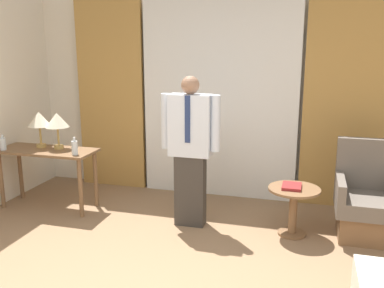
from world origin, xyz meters
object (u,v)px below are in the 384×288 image
bottle_near_edge (75,148)px  book (292,186)px  person (190,147)px  bottle_by_lamp (3,144)px  side_table (293,203)px  desk (47,159)px  table_lamp_right (57,121)px  table_lamp_left (39,120)px  armchair (365,204)px

bottle_near_edge → book: size_ratio=0.83×
person → book: size_ratio=6.66×
bottle_by_lamp → person: person is taller
bottle_near_edge → side_table: 2.48m
person → side_table: bearing=1.5°
desk → bottle_near_edge: bottle_near_edge is taller
table_lamp_right → book: table_lamp_right is taller
table_lamp_left → table_lamp_right: 0.24m
table_lamp_left → armchair: size_ratio=0.44×
table_lamp_left → person: bearing=-3.5°
bottle_near_edge → armchair: size_ratio=0.21×
bottle_near_edge → armchair: 3.20m
desk → table_lamp_left: table_lamp_left is taller
armchair → bottle_near_edge: bearing=-174.5°
person → armchair: size_ratio=1.66×
armchair → side_table: (-0.72, -0.18, 0.00)m
bottle_near_edge → person: (1.34, 0.09, 0.08)m
desk → book: (2.87, -0.01, -0.08)m
armchair → side_table: armchair is taller
desk → person: bearing=-1.1°
side_table → person: bearing=-178.5°
desk → bottle_by_lamp: bottle_by_lamp is taller
bottle_near_edge → bottle_by_lamp: size_ratio=1.10×
person → desk: bearing=178.9°
desk → person: person is taller
bottle_near_edge → book: (2.41, 0.12, -0.28)m
book → bottle_near_edge: bearing=-177.1°
side_table → desk: bearing=179.8°
table_lamp_left → person: (1.92, -0.12, -0.17)m
table_lamp_left → side_table: table_lamp_left is taller
bottle_by_lamp → armchair: 4.13m
bottle_by_lamp → side_table: size_ratio=0.35×
desk → person: (1.80, -0.04, 0.28)m
bottle_by_lamp → table_lamp_left: bearing=34.0°
bottle_by_lamp → book: bottle_by_lamp is taller
person → table_lamp_left: bearing=176.5°
desk → book: 2.87m
armchair → book: armchair is taller
table_lamp_right → bottle_by_lamp: table_lamp_right is taller
table_lamp_left → person: size_ratio=0.27×
bottle_near_edge → armchair: bearing=5.5°
armchair → desk: bearing=-177.2°
person → book: 1.13m
table_lamp_right → bottle_by_lamp: size_ratio=2.34×
table_lamp_left → bottle_near_edge: table_lamp_left is taller
bottle_near_edge → bottle_by_lamp: bearing=-178.2°
desk → table_lamp_left: 0.48m
bottle_by_lamp → side_table: (3.37, 0.15, -0.45)m
table_lamp_left → bottle_by_lamp: 0.50m
table_lamp_left → table_lamp_right: (0.24, 0.00, 0.00)m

